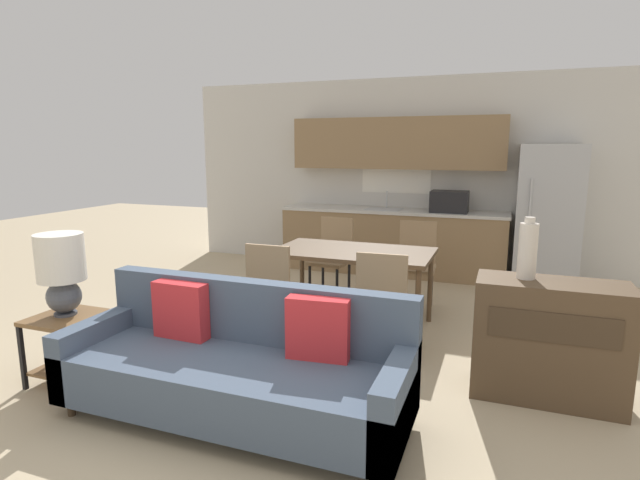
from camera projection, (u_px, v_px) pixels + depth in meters
ground_plane at (241, 430)px, 3.13m from camera, size 20.00×20.00×0.00m
wall_back at (398, 175)px, 7.15m from camera, size 6.40×0.07×2.70m
kitchen_counter at (394, 213)px, 6.96m from camera, size 3.10×0.65×2.15m
refrigerator at (547, 217)px, 6.20m from camera, size 0.74×0.71×1.79m
dining_table at (353, 257)px, 4.85m from camera, size 1.52×0.87×0.76m
couch at (239, 366)px, 3.26m from camera, size 2.27×0.80×0.85m
side_table at (70, 337)px, 3.73m from camera, size 0.49×0.49×0.52m
table_lamp at (61, 268)px, 3.66m from camera, size 0.34×0.34×0.61m
credenza at (549, 341)px, 3.47m from camera, size 1.00×0.44×0.84m
vase at (528, 250)px, 3.45m from camera, size 0.13×0.13×0.43m
dining_chair_far_right at (416, 261)px, 5.46m from camera, size 0.45×0.45×0.95m
dining_chair_near_left at (274, 290)px, 4.34m from camera, size 0.42×0.42×0.95m
dining_chair_near_right at (384, 302)px, 4.00m from camera, size 0.44×0.44×0.95m
dining_chair_far_left at (333, 255)px, 5.75m from camera, size 0.46×0.46×0.95m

